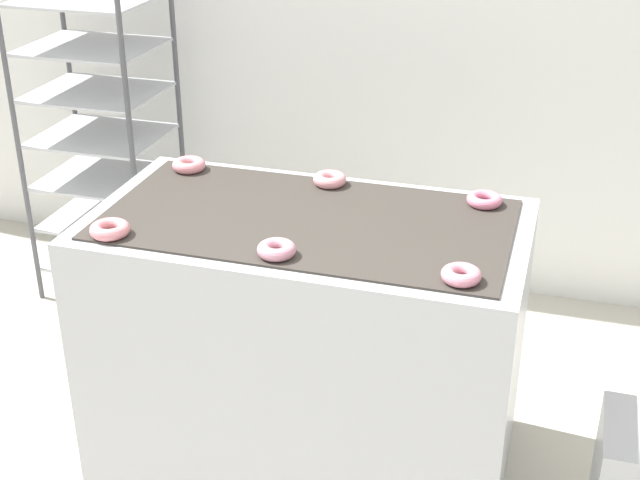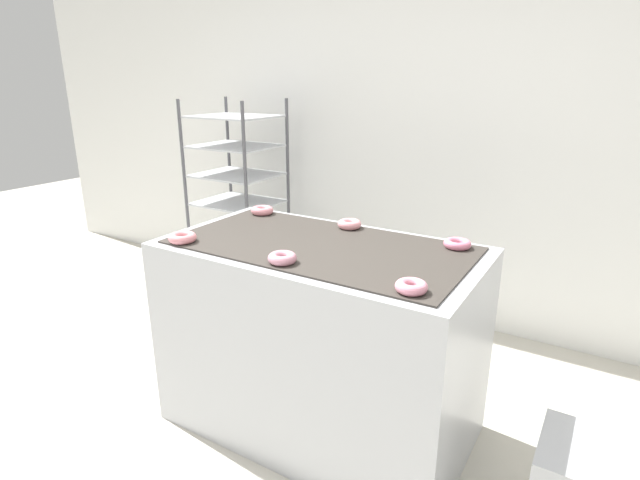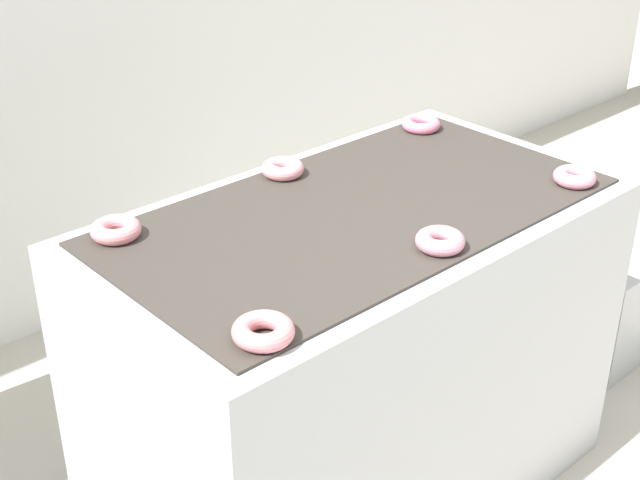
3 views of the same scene
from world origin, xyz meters
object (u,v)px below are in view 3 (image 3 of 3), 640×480
at_px(donut_far_center, 283,169).
at_px(donut_near_center, 440,241).
at_px(glaze_bin, 600,303).
at_px(donut_far_right, 421,124).
at_px(donut_near_right, 575,177).
at_px(donut_far_left, 116,230).
at_px(fryer_machine, 356,361).
at_px(donut_near_left, 263,331).

bearing_deg(donut_far_center, donut_near_center, -90.06).
xyz_separation_m(glaze_bin, donut_far_right, (-0.65, 0.36, 0.77)).
distance_m(donut_near_right, donut_far_left, 1.23).
distance_m(glaze_bin, donut_far_center, 1.48).
bearing_deg(donut_near_right, donut_far_right, 90.40).
distance_m(fryer_machine, donut_far_left, 0.79).
relative_size(glaze_bin, donut_near_right, 3.57).
relative_size(fryer_machine, donut_far_center, 12.18).
xyz_separation_m(donut_near_right, donut_far_center, (-0.55, 0.58, 0.00)).
distance_m(donut_near_center, donut_far_left, 0.78).
distance_m(fryer_machine, donut_near_center, 0.57).
xyz_separation_m(donut_near_right, donut_far_left, (-1.09, 0.56, 0.00)).
xyz_separation_m(donut_near_center, donut_far_right, (0.55, 0.56, -0.00)).
bearing_deg(donut_near_left, fryer_machine, 28.00).
relative_size(donut_near_left, donut_far_center, 1.07).
height_order(glaze_bin, donut_far_center, donut_far_center).
bearing_deg(donut_far_center, fryer_machine, -88.48).
distance_m(donut_near_left, donut_near_right, 1.10).
bearing_deg(fryer_machine, donut_far_center, 91.52).
height_order(donut_near_left, donut_far_right, donut_near_left).
height_order(fryer_machine, glaze_bin, fryer_machine).
distance_m(donut_far_left, donut_far_right, 1.09).
xyz_separation_m(glaze_bin, donut_near_right, (-0.65, -0.20, 0.77)).
xyz_separation_m(fryer_machine, donut_near_right, (0.55, -0.28, 0.50)).
relative_size(donut_far_center, donut_far_right, 0.98).
height_order(donut_far_center, donut_far_right, donut_far_center).
relative_size(fryer_machine, donut_near_right, 12.46).
relative_size(glaze_bin, donut_far_left, 3.36).
bearing_deg(glaze_bin, donut_near_left, -173.04).
bearing_deg(donut_near_right, donut_near_center, 179.95).
bearing_deg(glaze_bin, donut_near_center, -170.64).
distance_m(donut_far_left, donut_far_center, 0.54).
bearing_deg(donut_far_right, donut_far_center, 178.00).
bearing_deg(donut_far_center, donut_far_left, -178.60).
height_order(donut_near_center, donut_near_right, donut_near_center).
relative_size(donut_near_center, donut_far_left, 0.96).
bearing_deg(donut_near_center, donut_far_right, 45.35).
distance_m(donut_near_center, donut_far_center, 0.58).
bearing_deg(glaze_bin, donut_near_right, -162.91).
bearing_deg(glaze_bin, donut_far_right, 151.04).
bearing_deg(donut_near_right, donut_far_left, 152.68).
height_order(fryer_machine, donut_near_right, donut_near_right).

